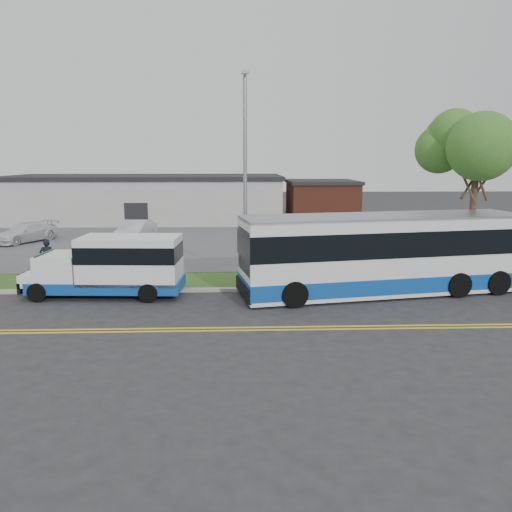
{
  "coord_description": "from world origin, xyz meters",
  "views": [
    {
      "loc": [
        2.64,
        -20.65,
        5.85
      ],
      "look_at": [
        3.44,
        1.15,
        1.6
      ],
      "focal_mm": 35.0,
      "sensor_mm": 36.0,
      "label": 1
    }
  ],
  "objects_px": {
    "shuttle_bus": "(115,264)",
    "parked_car_b": "(25,232)",
    "streetlight_near": "(245,173)",
    "transit_bus": "(382,254)",
    "pedestrian": "(47,258)",
    "tree_east": "(478,151)",
    "parked_car_a": "(134,233)"
  },
  "relations": [
    {
      "from": "transit_bus",
      "to": "tree_east",
      "type": "bearing_deg",
      "value": 15.63
    },
    {
      "from": "streetlight_near",
      "to": "parked_car_b",
      "type": "relative_size",
      "value": 2.05
    },
    {
      "from": "streetlight_near",
      "to": "transit_bus",
      "type": "bearing_deg",
      "value": -19.6
    },
    {
      "from": "streetlight_near",
      "to": "parked_car_a",
      "type": "xyz_separation_m",
      "value": [
        -7.44,
        10.68,
        -4.33
      ]
    },
    {
      "from": "tree_east",
      "to": "parked_car_b",
      "type": "relative_size",
      "value": 1.79
    },
    {
      "from": "parked_car_b",
      "to": "transit_bus",
      "type": "bearing_deg",
      "value": -4.03
    },
    {
      "from": "tree_east",
      "to": "parked_car_b",
      "type": "height_order",
      "value": "tree_east"
    },
    {
      "from": "streetlight_near",
      "to": "shuttle_bus",
      "type": "height_order",
      "value": "streetlight_near"
    },
    {
      "from": "transit_bus",
      "to": "parked_car_a",
      "type": "relative_size",
      "value": 2.61
    },
    {
      "from": "parked_car_a",
      "to": "parked_car_b",
      "type": "distance_m",
      "value": 7.95
    },
    {
      "from": "tree_east",
      "to": "streetlight_near",
      "type": "relative_size",
      "value": 0.88
    },
    {
      "from": "shuttle_bus",
      "to": "pedestrian",
      "type": "bearing_deg",
      "value": 144.0
    },
    {
      "from": "tree_east",
      "to": "streetlight_near",
      "type": "xyz_separation_m",
      "value": [
        -11.0,
        -0.27,
        -0.97
      ]
    },
    {
      "from": "shuttle_bus",
      "to": "pedestrian",
      "type": "relative_size",
      "value": 3.71
    },
    {
      "from": "shuttle_bus",
      "to": "parked_car_b",
      "type": "relative_size",
      "value": 1.49
    },
    {
      "from": "shuttle_bus",
      "to": "parked_car_b",
      "type": "height_order",
      "value": "shuttle_bus"
    },
    {
      "from": "tree_east",
      "to": "shuttle_bus",
      "type": "distance_m",
      "value": 17.49
    },
    {
      "from": "transit_bus",
      "to": "pedestrian",
      "type": "height_order",
      "value": "transit_bus"
    },
    {
      "from": "shuttle_bus",
      "to": "streetlight_near",
      "type": "bearing_deg",
      "value": 24.25
    },
    {
      "from": "streetlight_near",
      "to": "parked_car_b",
      "type": "distance_m",
      "value": 19.88
    },
    {
      "from": "tree_east",
      "to": "transit_bus",
      "type": "height_order",
      "value": "tree_east"
    },
    {
      "from": "transit_bus",
      "to": "pedestrian",
      "type": "xyz_separation_m",
      "value": [
        -15.83,
        3.4,
        -0.72
      ]
    },
    {
      "from": "shuttle_bus",
      "to": "parked_car_a",
      "type": "height_order",
      "value": "shuttle_bus"
    },
    {
      "from": "streetlight_near",
      "to": "transit_bus",
      "type": "distance_m",
      "value": 7.24
    },
    {
      "from": "transit_bus",
      "to": "pedestrian",
      "type": "bearing_deg",
      "value": 157.94
    },
    {
      "from": "streetlight_near",
      "to": "transit_bus",
      "type": "xyz_separation_m",
      "value": [
        5.98,
        -2.13,
        -3.48
      ]
    },
    {
      "from": "tree_east",
      "to": "parked_car_b",
      "type": "bearing_deg",
      "value": 156.14
    },
    {
      "from": "shuttle_bus",
      "to": "transit_bus",
      "type": "relative_size",
      "value": 0.54
    },
    {
      "from": "tree_east",
      "to": "parked_car_a",
      "type": "height_order",
      "value": "tree_east"
    },
    {
      "from": "transit_bus",
      "to": "parked_car_b",
      "type": "bearing_deg",
      "value": 136.66
    },
    {
      "from": "tree_east",
      "to": "parked_car_a",
      "type": "relative_size",
      "value": 1.7
    },
    {
      "from": "pedestrian",
      "to": "parked_car_b",
      "type": "xyz_separation_m",
      "value": [
        -5.45,
        10.63,
        -0.26
      ]
    }
  ]
}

